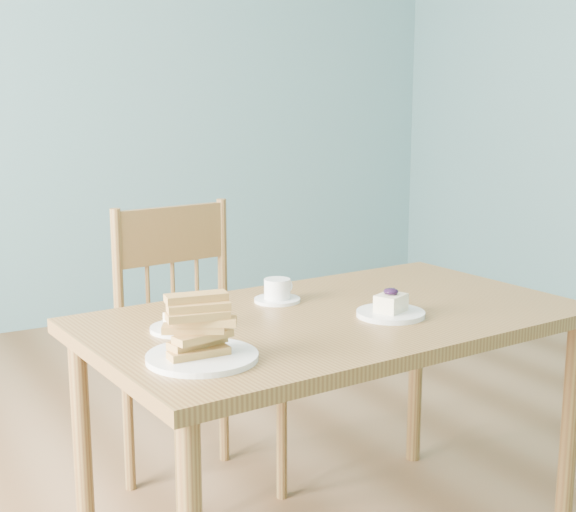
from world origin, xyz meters
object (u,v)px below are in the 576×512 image
(dining_table, at_px, (335,338))
(biscotti_plate, at_px, (202,337))
(dining_chair, at_px, (196,350))
(coffee_cup, at_px, (278,292))
(cheesecake_plate_far, at_px, (180,324))
(cheesecake_plate_near, at_px, (391,309))

(dining_table, relative_size, biscotti_plate, 5.49)
(dining_chair, xyz_separation_m, biscotti_plate, (-0.28, -0.71, 0.27))
(coffee_cup, bearing_deg, cheesecake_plate_far, -173.30)
(biscotti_plate, bearing_deg, cheesecake_plate_near, 7.92)
(dining_chair, relative_size, cheesecake_plate_near, 5.17)
(dining_chair, distance_m, cheesecake_plate_near, 0.73)
(dining_table, height_order, biscotti_plate, biscotti_plate)
(dining_table, xyz_separation_m, coffee_cup, (-0.07, 0.18, 0.10))
(dining_chair, distance_m, coffee_cup, 0.44)
(dining_table, relative_size, dining_chair, 1.46)
(coffee_cup, relative_size, biscotti_plate, 0.52)
(cheesecake_plate_near, distance_m, cheesecake_plate_far, 0.55)
(cheesecake_plate_near, height_order, coffee_cup, cheesecake_plate_near)
(cheesecake_plate_near, relative_size, biscotti_plate, 0.73)
(cheesecake_plate_near, xyz_separation_m, coffee_cup, (-0.18, 0.28, 0.01))
(cheesecake_plate_near, distance_m, coffee_cup, 0.33)
(dining_table, relative_size, cheesecake_plate_far, 9.20)
(dining_table, bearing_deg, cheesecake_plate_far, 168.50)
(cheesecake_plate_far, bearing_deg, dining_chair, 63.09)
(coffee_cup, height_order, biscotti_plate, biscotti_plate)
(dining_chair, height_order, cheesecake_plate_far, dining_chair)
(dining_chair, bearing_deg, dining_table, -78.86)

